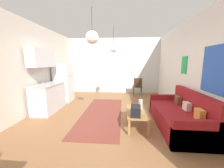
% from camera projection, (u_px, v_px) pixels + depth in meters
% --- Properties ---
extents(ground_plane, '(5.30, 7.85, 0.10)m').
position_uv_depth(ground_plane, '(105.00, 123.00, 3.68)').
color(ground_plane, '#8E603D').
extents(wall_back, '(4.90, 0.13, 2.86)m').
position_uv_depth(wall_back, '(114.00, 66.00, 7.05)').
color(wall_back, silver).
rests_on(wall_back, ground_plane).
extents(wall_right, '(0.12, 7.45, 2.86)m').
position_uv_depth(wall_right, '(202.00, 70.00, 3.24)').
color(wall_right, white).
rests_on(wall_right, ground_plane).
extents(wall_left, '(0.12, 7.45, 2.86)m').
position_uv_depth(wall_left, '(18.00, 69.00, 3.63)').
color(wall_left, silver).
rests_on(wall_left, ground_plane).
extents(area_rug, '(1.20, 3.18, 0.01)m').
position_uv_depth(area_rug, '(102.00, 113.00, 4.24)').
color(area_rug, brown).
rests_on(area_rug, ground_plane).
extents(couch, '(0.92, 2.00, 0.91)m').
position_uv_depth(couch, '(180.00, 116.00, 3.31)').
color(couch, maroon).
rests_on(couch, ground_plane).
extents(coffee_table, '(0.51, 1.01, 0.40)m').
position_uv_depth(coffee_table, '(137.00, 113.00, 3.36)').
color(coffee_table, '#A87542').
rests_on(coffee_table, ground_plane).
extents(bamboo_vase, '(0.11, 0.11, 0.47)m').
position_uv_depth(bamboo_vase, '(141.00, 104.00, 3.50)').
color(bamboo_vase, beige).
rests_on(bamboo_vase, coffee_table).
extents(handbag, '(0.25, 0.36, 0.35)m').
position_uv_depth(handbag, '(136.00, 111.00, 3.05)').
color(handbag, black).
rests_on(handbag, coffee_table).
extents(refrigerator, '(0.66, 0.62, 1.59)m').
position_uv_depth(refrigerator, '(64.00, 82.00, 5.50)').
color(refrigerator, white).
rests_on(refrigerator, ground_plane).
extents(kitchen_counter, '(0.61, 1.27, 2.03)m').
position_uv_depth(kitchen_counter, '(47.00, 88.00, 4.38)').
color(kitchen_counter, silver).
rests_on(kitchen_counter, ground_plane).
extents(accent_chair, '(0.44, 0.43, 0.88)m').
position_uv_depth(accent_chair, '(138.00, 86.00, 6.39)').
color(accent_chair, '#382619').
rests_on(accent_chair, ground_plane).
extents(pendant_lamp_near, '(0.30, 0.30, 0.82)m').
position_uv_depth(pendant_lamp_near, '(92.00, 37.00, 3.08)').
color(pendant_lamp_near, black).
extents(pendant_lamp_far, '(0.24, 0.24, 0.89)m').
position_uv_depth(pendant_lamp_far, '(114.00, 49.00, 4.71)').
color(pendant_lamp_far, black).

